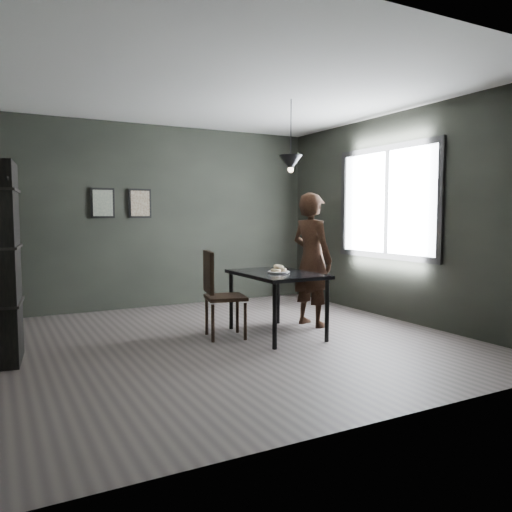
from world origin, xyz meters
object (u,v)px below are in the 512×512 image
wood_chair (218,289)px  white_plate (279,273)px  cafe_table (277,279)px  pendant_lamp (291,163)px  woman (312,260)px

wood_chair → white_plate: bearing=-10.8°
cafe_table → white_plate: white_plate is taller
wood_chair → pendant_lamp: size_ratio=1.17×
white_plate → wood_chair: 0.73m
woman → pendant_lamp: (-0.41, -0.14, 1.20)m
pendant_lamp → woman: bearing=18.6°
woman → wood_chair: woman is taller
cafe_table → white_plate: bearing=-103.2°
woman → white_plate: bearing=102.6°
white_plate → wood_chair: wood_chair is taller
woman → pendant_lamp: size_ratio=1.97×
cafe_table → pendant_lamp: pendant_lamp is taller
white_plate → woman: 0.76m
white_plate → wood_chair: bearing=157.2°
cafe_table → pendant_lamp: size_ratio=1.39×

